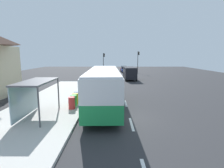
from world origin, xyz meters
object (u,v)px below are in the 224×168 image
bus (104,86)px  traffic_light_far_side (104,60)px  sedan_far (124,69)px  traffic_light_near_side (138,59)px  recycling_bin_blue (77,97)px  recycling_bin_green (74,101)px  white_van (130,72)px  recycling_bin_red (72,103)px  sedan_near (124,69)px  recycling_bin_yellow (75,99)px  bus_shelter (32,89)px

bus → traffic_light_far_side: traffic_light_far_side is taller
sedan_far → traffic_light_near_side: traffic_light_near_side is taller
recycling_bin_blue → recycling_bin_green: bearing=-90.0°
bus → white_van: bearing=77.3°
recycling_bin_red → traffic_light_near_side: 32.37m
recycling_bin_green → traffic_light_far_side: size_ratio=0.19×
white_van → sedan_near: (0.10, 15.00, -0.55)m
white_van → recycling_bin_yellow: (-6.40, -17.19, -0.69)m
recycling_bin_blue → bus_shelter: bus_shelter is taller
bus → white_van: size_ratio=2.10×
recycling_bin_red → recycling_bin_blue: size_ratio=1.00×
recycling_bin_green → traffic_light_far_side: (1.10, 30.85, 2.66)m
recycling_bin_red → sedan_far: bearing=79.8°
recycling_bin_green → recycling_bin_blue: same height
sedan_near → sedan_far: 2.69m
sedan_far → recycling_bin_blue: size_ratio=4.71×
bus → recycling_bin_blue: bus is taller
sedan_near → traffic_light_near_side: 5.12m
recycling_bin_red → traffic_light_near_side: traffic_light_near_side is taller
recycling_bin_green → recycling_bin_blue: size_ratio=1.00×
bus → traffic_light_far_side: (-1.39, 30.31, 1.48)m
white_van → sedan_near: size_ratio=1.17×
sedan_near → traffic_light_near_side: size_ratio=0.82×
bus → traffic_light_near_side: traffic_light_near_side is taller
bus_shelter → recycling_bin_red: bearing=39.2°
bus → recycling_bin_red: size_ratio=11.64×
traffic_light_far_side → recycling_bin_green: bearing=-92.0°
sedan_far → traffic_light_near_side: size_ratio=0.82×
white_van → recycling_bin_yellow: bearing=-110.4°
recycling_bin_green → recycling_bin_yellow: (0.00, 0.70, 0.00)m
recycling_bin_red → traffic_light_far_side: bearing=88.0°
recycling_bin_yellow → recycling_bin_green: bearing=-90.0°
bus_shelter → recycling_bin_yellow: bearing=55.4°
recycling_bin_yellow → traffic_light_far_side: bearing=87.9°
traffic_light_far_side → recycling_bin_yellow: bearing=-92.1°
traffic_light_near_side → traffic_light_far_side: bearing=174.7°
sedan_near → traffic_light_near_side: traffic_light_near_side is taller
recycling_bin_yellow → recycling_bin_blue: same height
recycling_bin_green → bus_shelter: 3.64m
recycling_bin_red → traffic_light_far_side: 31.68m
bus → recycling_bin_red: bus is taller
sedan_near → sedan_far: (0.01, 2.69, 0.00)m
recycling_bin_yellow → white_van: bearing=69.6°
bus → bus_shelter: (-4.70, -3.04, 0.25)m
recycling_bin_green → recycling_bin_blue: bearing=90.0°
recycling_bin_yellow → sedan_far: bearing=79.4°
recycling_bin_red → recycling_bin_yellow: same height
recycling_bin_red → white_van: bearing=71.0°
traffic_light_near_side → sedan_near: bearing=138.3°
traffic_light_near_side → traffic_light_far_side: (-8.59, 0.80, -0.27)m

